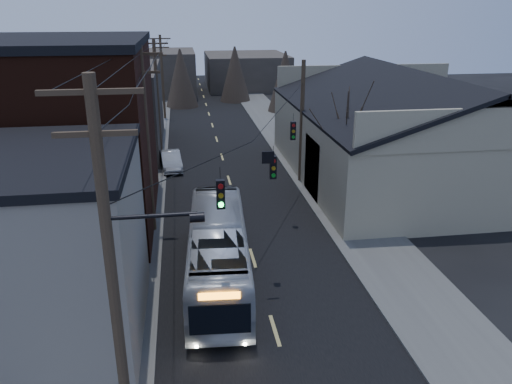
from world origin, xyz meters
TOP-DOWN VIEW (x-y plane):
  - road_surface at (0.00, 30.00)m, footprint 9.00×110.00m
  - sidewalk_left at (-6.50, 30.00)m, footprint 4.00×110.00m
  - sidewalk_right at (6.50, 30.00)m, footprint 4.00×110.00m
  - building_clapboard at (-9.00, 9.00)m, footprint 8.00×8.00m
  - building_brick at (-10.00, 20.00)m, footprint 10.00×12.00m
  - building_left_far at (-9.50, 36.00)m, footprint 9.00×14.00m
  - warehouse at (13.00, 25.00)m, footprint 16.16×20.60m
  - building_far_left at (-6.00, 65.00)m, footprint 10.00×12.00m
  - building_far_right at (7.00, 70.00)m, footprint 12.00×14.00m
  - bare_tree at (6.50, 20.00)m, footprint 0.40×0.40m
  - utility_lines at (-3.11, 24.14)m, footprint 11.24×45.28m
  - bus at (-1.84, 12.11)m, footprint 3.20×10.85m
  - parked_car at (-4.14, 29.36)m, footprint 1.85×4.25m

SIDE VIEW (x-z plane):
  - road_surface at x=0.00m, z-range 0.00..0.02m
  - sidewalk_left at x=-6.50m, z-range 0.00..0.12m
  - sidewalk_right at x=6.50m, z-range 0.00..0.12m
  - parked_car at x=-4.14m, z-range 0.00..1.36m
  - bus at x=-1.84m, z-range 0.00..2.98m
  - building_far_right at x=7.00m, z-range 0.00..5.00m
  - warehouse at x=13.00m, z-range -1.17..6.56m
  - building_far_left at x=-6.00m, z-range 0.00..6.00m
  - building_clapboard at x=-9.00m, z-range 0.00..7.00m
  - building_left_far at x=-9.50m, z-range 0.00..7.00m
  - bare_tree at x=6.50m, z-range 0.00..7.20m
  - utility_lines at x=-3.11m, z-range -0.30..10.20m
  - building_brick at x=-10.00m, z-range 0.00..10.00m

